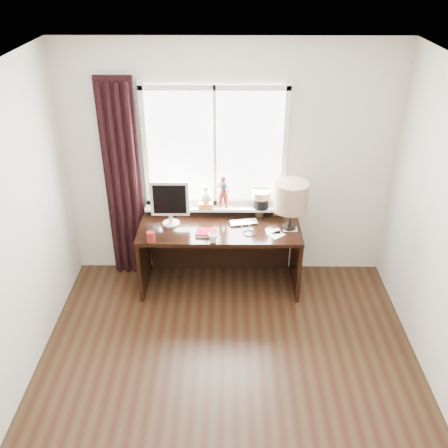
{
  "coord_description": "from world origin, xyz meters",
  "views": [
    {
      "loc": [
        -0.01,
        -2.91,
        3.37
      ],
      "look_at": [
        -0.05,
        1.25,
        1.0
      ],
      "focal_mm": 40.0,
      "sensor_mm": 36.0,
      "label": 1
    }
  ],
  "objects_px": {
    "laptop": "(244,222)",
    "table_lamp": "(291,197)",
    "mug": "(213,238)",
    "monitor": "(170,201)",
    "red_cup": "(151,237)",
    "desk": "(220,242)"
  },
  "relations": [
    {
      "from": "laptop",
      "to": "mug",
      "type": "xyz_separation_m",
      "value": [
        -0.32,
        -0.38,
        0.04
      ]
    },
    {
      "from": "monitor",
      "to": "laptop",
      "type": "bearing_deg",
      "value": 1.28
    },
    {
      "from": "red_cup",
      "to": "monitor",
      "type": "bearing_deg",
      "value": 65.19
    },
    {
      "from": "laptop",
      "to": "mug",
      "type": "distance_m",
      "value": 0.49
    },
    {
      "from": "mug",
      "to": "red_cup",
      "type": "distance_m",
      "value": 0.62
    },
    {
      "from": "red_cup",
      "to": "table_lamp",
      "type": "xyz_separation_m",
      "value": [
        1.41,
        0.28,
        0.31
      ]
    },
    {
      "from": "mug",
      "to": "red_cup",
      "type": "bearing_deg",
      "value": 180.0
    },
    {
      "from": "laptop",
      "to": "monitor",
      "type": "distance_m",
      "value": 0.82
    },
    {
      "from": "monitor",
      "to": "table_lamp",
      "type": "relative_size",
      "value": 0.94
    },
    {
      "from": "mug",
      "to": "table_lamp",
      "type": "relative_size",
      "value": 0.18
    },
    {
      "from": "red_cup",
      "to": "monitor",
      "type": "distance_m",
      "value": 0.45
    },
    {
      "from": "desk",
      "to": "table_lamp",
      "type": "bearing_deg",
      "value": -9.32
    },
    {
      "from": "laptop",
      "to": "table_lamp",
      "type": "relative_size",
      "value": 0.57
    },
    {
      "from": "mug",
      "to": "monitor",
      "type": "xyz_separation_m",
      "value": [
        -0.45,
        0.36,
        0.23
      ]
    },
    {
      "from": "desk",
      "to": "mug",
      "type": "bearing_deg",
      "value": -98.66
    },
    {
      "from": "monitor",
      "to": "desk",
      "type": "bearing_deg",
      "value": 4.29
    },
    {
      "from": "laptop",
      "to": "table_lamp",
      "type": "xyz_separation_m",
      "value": [
        0.47,
        -0.1,
        0.35
      ]
    },
    {
      "from": "laptop",
      "to": "red_cup",
      "type": "bearing_deg",
      "value": -169.12
    },
    {
      "from": "mug",
      "to": "monitor",
      "type": "bearing_deg",
      "value": 141.78
    },
    {
      "from": "laptop",
      "to": "red_cup",
      "type": "distance_m",
      "value": 1.01
    },
    {
      "from": "mug",
      "to": "table_lamp",
      "type": "distance_m",
      "value": 0.89
    },
    {
      "from": "mug",
      "to": "desk",
      "type": "relative_size",
      "value": 0.06
    }
  ]
}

